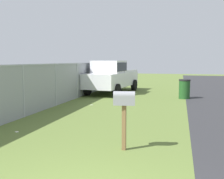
# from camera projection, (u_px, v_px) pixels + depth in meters

# --- Properties ---
(mailbox) EXTENTS (0.28, 0.53, 1.39)m
(mailbox) POSITION_uv_depth(u_px,v_px,m) (124.00, 103.00, 6.15)
(mailbox) COLOR brown
(mailbox) RESTS_ON ground
(pickup_truck) EXTENTS (5.53, 2.63, 2.09)m
(pickup_truck) POSITION_uv_depth(u_px,v_px,m) (111.00, 76.00, 17.10)
(pickup_truck) COLOR silver
(pickup_truck) RESTS_ON ground
(trash_bin) EXTENTS (0.63, 0.63, 1.06)m
(trash_bin) POSITION_uv_depth(u_px,v_px,m) (184.00, 89.00, 14.64)
(trash_bin) COLOR #1E4C1E
(trash_bin) RESTS_ON ground
(fence_section) EXTENTS (18.30, 0.07, 1.96)m
(fence_section) POSITION_uv_depth(u_px,v_px,m) (67.00, 81.00, 13.51)
(fence_section) COLOR #9EA3A8
(fence_section) RESTS_ON ground
(litter_wrapper_midfield_a) EXTENTS (0.14, 0.15, 0.01)m
(litter_wrapper_midfield_a) POSITION_uv_depth(u_px,v_px,m) (92.00, 105.00, 12.58)
(litter_wrapper_midfield_a) COLOR silver
(litter_wrapper_midfield_a) RESTS_ON ground
(litter_wrapper_near_hydrant) EXTENTS (0.14, 0.15, 0.01)m
(litter_wrapper_near_hydrant) POSITION_uv_depth(u_px,v_px,m) (17.00, 132.00, 7.83)
(litter_wrapper_near_hydrant) COLOR silver
(litter_wrapper_near_hydrant) RESTS_ON ground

